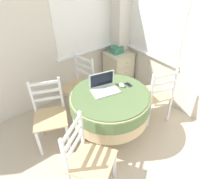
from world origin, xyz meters
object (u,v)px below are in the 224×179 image
computer_mouse (122,85)px  storage_box (117,50)px  dining_chair_near_right_window (156,95)px  cell_phone (128,85)px  corner_cabinet (119,68)px  dining_chair_left_flank (50,115)px  dining_chair_near_back_window (79,86)px  dining_chair_camera_near (88,160)px  laptop (104,87)px  round_dining_table (110,104)px

computer_mouse → storage_box: bearing=53.4°
dining_chair_near_right_window → computer_mouse: bearing=163.2°
cell_phone → corner_cabinet: 1.31m
dining_chair_left_flank → dining_chair_near_back_window: bearing=28.9°
computer_mouse → dining_chair_near_back_window: dining_chair_near_back_window is taller
dining_chair_near_back_window → dining_chair_camera_near: (-0.65, -1.27, 0.00)m
laptop → corner_cabinet: (1.03, 0.92, -0.47)m
round_dining_table → computer_mouse: bearing=8.8°
corner_cabinet → cell_phone: bearing=-124.2°
dining_chair_camera_near → round_dining_table: bearing=34.8°
round_dining_table → corner_cabinet: size_ratio=1.57×
computer_mouse → dining_chair_left_flank: 1.04m
cell_phone → corner_cabinet: bearing=55.8°
dining_chair_left_flank → cell_phone: bearing=-23.4°
laptop → dining_chair_left_flank: laptop is taller
laptop → cell_phone: laptop is taller
dining_chair_near_back_window → dining_chair_left_flank: same height
round_dining_table → storage_box: storage_box is taller
cell_phone → dining_chair_camera_near: dining_chair_camera_near is taller
laptop → dining_chair_near_back_window: (-0.00, 0.70, -0.35)m
computer_mouse → corner_cabinet: 1.35m
cell_phone → dining_chair_near_back_window: bearing=112.5°
corner_cabinet → dining_chair_near_back_window: bearing=-167.9°
computer_mouse → storage_box: 1.26m
dining_chair_near_right_window → dining_chair_left_flank: size_ratio=1.00×
storage_box → dining_chair_near_back_window: bearing=-166.6°
laptop → corner_cabinet: 1.46m
storage_box → dining_chair_left_flank: bearing=-160.0°
dining_chair_near_right_window → dining_chair_camera_near: (-1.44, -0.32, 0.00)m
laptop → storage_box: laptop is taller
laptop → storage_box: (0.98, 0.93, -0.08)m
round_dining_table → laptop: laptop is taller
cell_phone → dining_chair_camera_near: (-0.98, -0.46, -0.30)m
laptop → dining_chair_left_flank: bearing=154.1°
computer_mouse → corner_cabinet: bearing=51.4°
corner_cabinet → storage_box: 0.40m
corner_cabinet → round_dining_table: bearing=-134.8°
cell_phone → storage_box: 1.23m
laptop → storage_box: size_ratio=1.91×
dining_chair_near_right_window → storage_box: 1.22m
round_dining_table → dining_chair_near_right_window: bearing=-9.6°
cell_phone → storage_box: bearing=57.9°
dining_chair_near_right_window → dining_chair_left_flank: same height
dining_chair_near_back_window → corner_cabinet: size_ratio=1.40×
laptop → dining_chair_near_right_window: laptop is taller
cell_phone → corner_cabinet: size_ratio=0.16×
dining_chair_camera_near → dining_chair_left_flank: size_ratio=1.00×
cell_phone → laptop: bearing=161.9°
computer_mouse → dining_chair_left_flank: bearing=155.8°
cell_phone → dining_chair_near_back_window: size_ratio=0.12×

